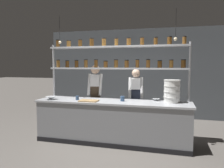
# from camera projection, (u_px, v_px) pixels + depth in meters

# --- Properties ---
(ground_plane) EXTENTS (40.00, 40.00, 0.00)m
(ground_plane) POSITION_uv_depth(u_px,v_px,m) (112.00, 142.00, 4.83)
(ground_plane) COLOR #5B5651
(back_wall) EXTENTS (5.75, 0.12, 2.85)m
(back_wall) POSITION_uv_depth(u_px,v_px,m) (133.00, 73.00, 7.24)
(back_wall) COLOR #4C5156
(back_wall) RESTS_ON ground_plane
(prep_counter) EXTENTS (3.35, 0.76, 0.92)m
(prep_counter) POSITION_uv_depth(u_px,v_px,m) (112.00, 122.00, 4.78)
(prep_counter) COLOR gray
(prep_counter) RESTS_ON ground_plane
(spice_shelf_unit) EXTENTS (3.24, 0.28, 2.32)m
(spice_shelf_unit) POSITION_uv_depth(u_px,v_px,m) (116.00, 59.00, 4.98)
(spice_shelf_unit) COLOR #B7BABF
(spice_shelf_unit) RESTS_ON ground_plane
(chef_left) EXTENTS (0.39, 0.31, 1.69)m
(chef_left) POSITION_uv_depth(u_px,v_px,m) (95.00, 94.00, 5.45)
(chef_left) COLOR black
(chef_left) RESTS_ON ground_plane
(chef_center) EXTENTS (0.39, 0.31, 1.59)m
(chef_center) POSITION_uv_depth(u_px,v_px,m) (136.00, 97.00, 5.40)
(chef_center) COLOR black
(chef_center) RESTS_ON ground_plane
(container_stack) EXTENTS (0.34, 0.34, 0.47)m
(container_stack) POSITION_uv_depth(u_px,v_px,m) (172.00, 91.00, 4.52)
(container_stack) COLOR white
(container_stack) RESTS_ON prep_counter
(cutting_board) EXTENTS (0.40, 0.26, 0.02)m
(cutting_board) POSITION_uv_depth(u_px,v_px,m) (89.00, 101.00, 4.69)
(cutting_board) COLOR #A88456
(cutting_board) RESTS_ON prep_counter
(prep_bowl_near_left) EXTENTS (0.26, 0.26, 0.07)m
(prep_bowl_near_left) POSITION_uv_depth(u_px,v_px,m) (51.00, 98.00, 4.91)
(prep_bowl_near_left) COLOR silver
(prep_bowl_near_left) RESTS_ON prep_counter
(prep_bowl_center_front) EXTENTS (0.17, 0.17, 0.05)m
(prep_bowl_center_front) POSITION_uv_depth(u_px,v_px,m) (156.00, 100.00, 4.76)
(prep_bowl_center_front) COLOR #B2B7BC
(prep_bowl_center_front) RESTS_ON prep_counter
(serving_cup_front) EXTENTS (0.07, 0.07, 0.09)m
(serving_cup_front) POSITION_uv_depth(u_px,v_px,m) (77.00, 98.00, 4.86)
(serving_cup_front) COLOR #334C70
(serving_cup_front) RESTS_ON prep_counter
(serving_cup_by_board) EXTENTS (0.09, 0.09, 0.11)m
(serving_cup_by_board) POSITION_uv_depth(u_px,v_px,m) (122.00, 99.00, 4.69)
(serving_cup_by_board) COLOR #334C70
(serving_cup_by_board) RESTS_ON prep_counter
(pendant_light_row) EXTENTS (2.59, 0.07, 0.63)m
(pendant_light_row) POSITION_uv_depth(u_px,v_px,m) (114.00, 39.00, 4.62)
(pendant_light_row) COLOR black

